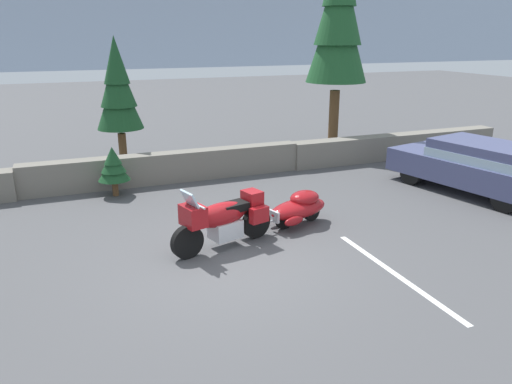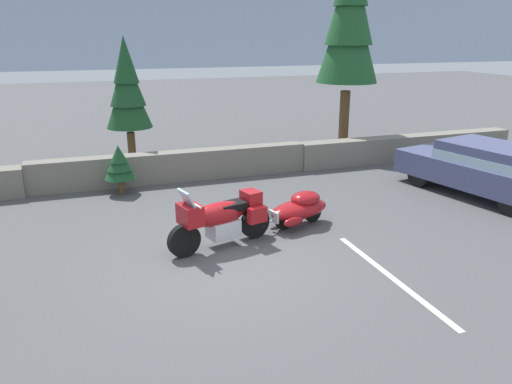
{
  "view_description": "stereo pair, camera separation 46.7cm",
  "coord_description": "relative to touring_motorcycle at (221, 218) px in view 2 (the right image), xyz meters",
  "views": [
    {
      "loc": [
        -2.64,
        -7.91,
        4.09
      ],
      "look_at": [
        1.04,
        1.42,
        0.85
      ],
      "focal_mm": 34.28,
      "sensor_mm": 36.0,
      "label": 1
    },
    {
      "loc": [
        -2.2,
        -8.08,
        4.09
      ],
      "look_at": [
        1.04,
        1.42,
        0.85
      ],
      "focal_mm": 34.28,
      "sensor_mm": 36.0,
      "label": 2
    }
  ],
  "objects": [
    {
      "name": "ground_plane",
      "position": [
        -0.07,
        -0.74,
        -0.62
      ],
      "size": [
        80.0,
        80.0,
        0.0
      ],
      "primitive_type": "plane",
      "color": "#4C4C4F"
    },
    {
      "name": "stone_guard_wall",
      "position": [
        0.13,
        4.94,
        -0.21
      ],
      "size": [
        24.0,
        0.64,
        0.86
      ],
      "color": "slate",
      "rests_on": "ground"
    },
    {
      "name": "distant_ridgeline",
      "position": [
        -0.07,
        94.94,
        7.38
      ],
      "size": [
        240.0,
        80.0,
        16.0
      ],
      "primitive_type": "cube",
      "color": "#99A8BF",
      "rests_on": "ground"
    },
    {
      "name": "touring_motorcycle",
      "position": [
        0.0,
        0.0,
        0.0
      ],
      "size": [
        2.26,
        1.12,
        1.33
      ],
      "color": "black",
      "rests_on": "ground"
    },
    {
      "name": "car_shaped_trailer",
      "position": [
        1.96,
        0.56,
        -0.21
      ],
      "size": [
        2.22,
        1.09,
        0.76
      ],
      "color": "black",
      "rests_on": "ground"
    },
    {
      "name": "sedan_at_right_edge",
      "position": [
        7.43,
        0.92,
        0.15
      ],
      "size": [
        2.74,
        4.78,
        1.41
      ],
      "color": "black",
      "rests_on": "ground"
    },
    {
      "name": "pine_tree_tall",
      "position": [
        6.42,
        6.77,
        4.14
      ],
      "size": [
        2.13,
        2.13,
        7.61
      ],
      "color": "brown",
      "rests_on": "ground"
    },
    {
      "name": "pine_tree_secondary",
      "position": [
        -1.1,
        6.76,
        1.93
      ],
      "size": [
        1.4,
        1.4,
        4.08
      ],
      "color": "brown",
      "rests_on": "ground"
    },
    {
      "name": "pine_sapling_near",
      "position": [
        -1.64,
        4.22,
        0.21
      ],
      "size": [
        0.83,
        0.83,
        1.32
      ],
      "color": "brown",
      "rests_on": "ground"
    },
    {
      "name": "parking_stripe_marker",
      "position": [
        2.51,
        -2.24,
        -0.62
      ],
      "size": [
        0.12,
        3.6,
        0.01
      ],
      "primitive_type": "cube",
      "color": "silver",
      "rests_on": "ground"
    }
  ]
}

